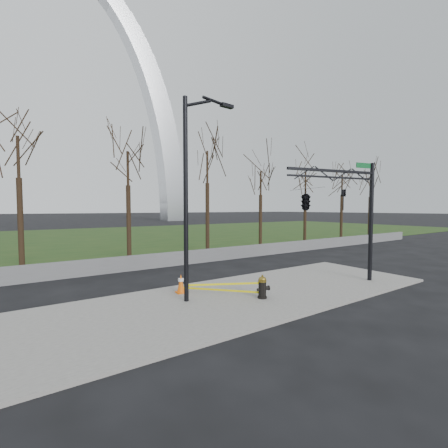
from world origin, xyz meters
TOP-DOWN VIEW (x-y plane):
  - ground at (0.00, 0.00)m, footprint 500.00×500.00m
  - sidewalk at (0.00, 0.00)m, footprint 18.00×6.00m
  - grass_strip at (0.00, 30.00)m, footprint 120.00×40.00m
  - guardrail at (0.00, 8.00)m, footprint 60.00×0.30m
  - gateway_arch at (0.00, 75.00)m, footprint 66.00×6.00m
  - tree_row at (4.76, 12.00)m, footprint 55.53×4.00m
  - fire_hydrant at (0.06, -0.78)m, footprint 0.60×0.38m
  - traffic_cone at (-2.36, 1.76)m, footprint 0.46×0.46m
  - street_light at (-2.45, 0.62)m, footprint 2.39×0.33m
  - traffic_signal_mast at (3.44, -0.84)m, footprint 5.00×2.54m
  - caution_tape at (-1.23, 0.22)m, footprint 2.73×2.54m

SIDE VIEW (x-z plane):
  - ground at x=0.00m, z-range 0.00..0.00m
  - grass_strip at x=0.00m, z-range 0.00..0.06m
  - sidewalk at x=0.00m, z-range 0.00..0.10m
  - guardrail at x=0.00m, z-range 0.00..0.90m
  - traffic_cone at x=-2.36m, z-range 0.10..0.90m
  - caution_tape at x=-1.23m, z-range 0.27..0.75m
  - fire_hydrant at x=0.06m, z-range 0.06..1.01m
  - traffic_signal_mast at x=3.44m, z-range 1.15..7.15m
  - tree_row at x=4.76m, z-range 0.00..9.13m
  - street_light at x=-2.45m, z-range 0.59..8.80m
  - gateway_arch at x=0.00m, z-range 0.00..65.00m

